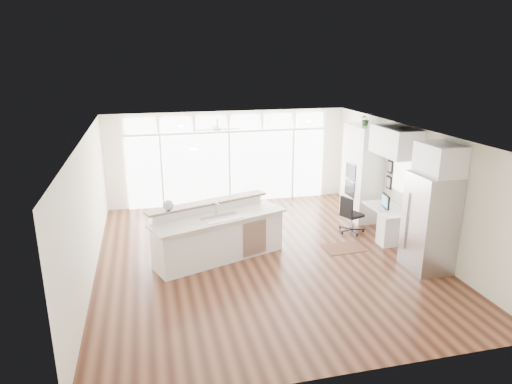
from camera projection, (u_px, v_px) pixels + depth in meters
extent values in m
cube|color=#3F1F13|center=(263.00, 257.00, 9.98)|extent=(7.00, 8.00, 0.02)
cube|color=white|center=(263.00, 134.00, 9.20)|extent=(7.00, 8.00, 0.02)
cube|color=white|center=(229.00, 158.00, 13.31)|extent=(7.00, 0.04, 2.70)
cube|color=white|center=(341.00, 288.00, 5.87)|extent=(7.00, 0.04, 2.70)
cube|color=white|center=(88.00, 210.00, 8.80)|extent=(0.04, 8.00, 2.70)
cube|color=white|center=(412.00, 187.00, 10.39)|extent=(0.04, 8.00, 2.70)
cube|color=white|center=(229.00, 168.00, 13.34)|extent=(5.80, 0.06, 2.08)
cube|color=white|center=(228.00, 123.00, 12.96)|extent=(5.90, 0.06, 0.40)
cube|color=white|center=(404.00, 175.00, 10.60)|extent=(0.04, 0.85, 0.85)
cube|color=white|center=(217.00, 125.00, 11.75)|extent=(1.16, 1.16, 0.32)
cube|color=#F0E0CC|center=(261.00, 133.00, 9.39)|extent=(3.40, 3.00, 0.02)
cube|color=white|center=(362.00, 173.00, 12.01)|extent=(0.64, 1.20, 2.50)
cube|color=white|center=(387.00, 223.00, 10.86)|extent=(0.72, 1.30, 0.76)
cube|color=white|center=(396.00, 141.00, 10.30)|extent=(0.64, 1.30, 0.64)
cube|color=#AEAEB3|center=(430.00, 223.00, 9.14)|extent=(0.76, 0.90, 2.00)
cube|color=white|center=(440.00, 159.00, 8.78)|extent=(0.64, 0.90, 0.60)
cube|color=black|center=(390.00, 175.00, 11.22)|extent=(0.06, 0.22, 0.80)
cube|color=white|center=(219.00, 233.00, 9.71)|extent=(3.15, 2.05, 1.17)
cube|color=#3A1B12|center=(343.00, 248.00, 10.39)|extent=(0.91, 0.68, 0.01)
cube|color=black|center=(352.00, 214.00, 11.21)|extent=(0.60, 0.58, 0.92)
sphere|color=silver|center=(168.00, 205.00, 9.33)|extent=(0.28, 0.28, 0.22)
cube|color=black|center=(386.00, 201.00, 10.68)|extent=(0.14, 0.44, 0.36)
cube|color=silver|center=(378.00, 209.00, 10.69)|extent=(0.18, 0.36, 0.02)
imported|color=#2B632A|center=(366.00, 120.00, 11.62)|extent=(0.31, 0.34, 0.25)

